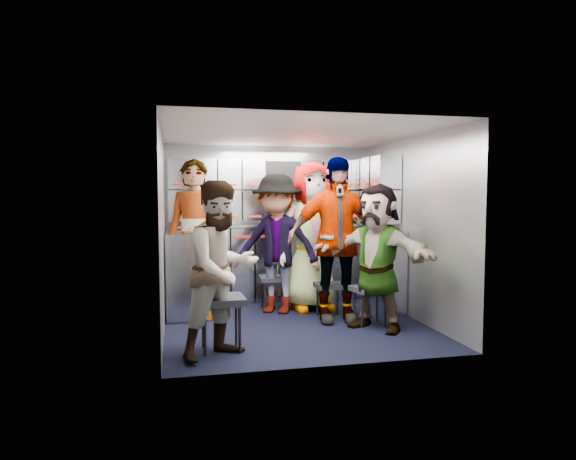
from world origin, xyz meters
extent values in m
plane|color=black|center=(0.00, 0.00, 0.00)|extent=(3.00, 3.00, 0.00)
cube|color=gray|center=(0.00, 1.50, 1.05)|extent=(2.80, 0.04, 2.10)
cube|color=gray|center=(-1.40, 0.00, 1.05)|extent=(0.04, 3.00, 2.10)
cube|color=gray|center=(1.40, 0.00, 1.05)|extent=(0.04, 3.00, 2.10)
cube|color=silver|center=(0.00, 0.00, 2.10)|extent=(2.80, 3.00, 0.02)
cube|color=#A1A6B1|center=(0.00, 1.29, 0.49)|extent=(2.68, 0.38, 0.99)
cube|color=#A1A6B1|center=(-1.19, 0.56, 0.49)|extent=(0.38, 0.76, 0.99)
cube|color=#AEB1B6|center=(0.00, 1.29, 1.01)|extent=(2.68, 0.42, 0.03)
cube|color=#A1A6B1|center=(0.00, 1.35, 1.49)|extent=(2.68, 0.28, 0.82)
cube|color=#A1A6B1|center=(1.25, 0.70, 1.49)|extent=(0.28, 1.00, 0.82)
cube|color=#A1A6B1|center=(1.25, 0.60, 0.50)|extent=(0.28, 1.20, 1.00)
cube|color=#B01D0F|center=(0.00, 1.09, 0.88)|extent=(2.60, 0.02, 0.03)
cube|color=black|center=(-0.88, -0.86, 0.47)|extent=(0.43, 0.41, 0.07)
cylinder|color=black|center=(-1.03, -1.00, 0.22)|extent=(0.03, 0.03, 0.44)
cylinder|color=black|center=(-0.72, -1.00, 0.22)|extent=(0.03, 0.03, 0.44)
cylinder|color=black|center=(-1.03, -0.73, 0.22)|extent=(0.03, 0.03, 0.44)
cylinder|color=black|center=(-0.72, -0.73, 0.22)|extent=(0.03, 0.03, 0.44)
cube|color=black|center=(-0.08, 0.70, 0.39)|extent=(0.36, 0.35, 0.06)
cylinder|color=black|center=(-0.21, 0.59, 0.18)|extent=(0.02, 0.02, 0.37)
cylinder|color=black|center=(0.05, 0.59, 0.18)|extent=(0.02, 0.02, 0.37)
cylinder|color=black|center=(-0.21, 0.81, 0.18)|extent=(0.02, 0.02, 0.37)
cylinder|color=black|center=(0.05, 0.81, 0.18)|extent=(0.02, 0.02, 0.37)
cube|color=black|center=(0.38, 0.77, 0.38)|extent=(0.42, 0.41, 0.05)
cylinder|color=black|center=(0.25, 0.66, 0.18)|extent=(0.02, 0.02, 0.37)
cylinder|color=black|center=(0.51, 0.66, 0.18)|extent=(0.02, 0.02, 0.37)
cylinder|color=black|center=(0.25, 0.88, 0.18)|extent=(0.02, 0.02, 0.37)
cylinder|color=black|center=(0.51, 0.88, 0.18)|extent=(0.02, 0.02, 0.37)
cube|color=black|center=(0.48, 0.13, 0.37)|extent=(0.34, 0.32, 0.05)
cylinder|color=black|center=(0.36, 0.03, 0.18)|extent=(0.02, 0.02, 0.35)
cylinder|color=black|center=(0.61, 0.03, 0.18)|extent=(0.02, 0.02, 0.35)
cylinder|color=black|center=(0.36, 0.24, 0.18)|extent=(0.02, 0.02, 0.35)
cylinder|color=black|center=(0.61, 0.24, 0.18)|extent=(0.02, 0.02, 0.35)
cube|color=black|center=(0.80, -0.30, 0.40)|extent=(0.42, 0.40, 0.06)
cylinder|color=black|center=(0.67, -0.41, 0.19)|extent=(0.02, 0.02, 0.38)
cylinder|color=black|center=(0.93, -0.41, 0.19)|extent=(0.02, 0.02, 0.38)
cylinder|color=black|center=(0.67, -0.18, 0.19)|extent=(0.02, 0.02, 0.38)
cylinder|color=black|center=(0.93, -0.18, 0.19)|extent=(0.02, 0.02, 0.38)
imported|color=black|center=(-1.05, 0.41, 0.92)|extent=(0.78, 0.63, 1.84)
imported|color=black|center=(-0.88, -1.04, 0.78)|extent=(0.95, 0.90, 1.56)
imported|color=black|center=(-0.08, 0.52, 0.84)|extent=(1.25, 1.07, 1.68)
imported|color=black|center=(0.38, 0.59, 0.92)|extent=(0.95, 0.67, 1.83)
imported|color=black|center=(0.48, -0.05, 0.93)|extent=(1.12, 0.54, 1.85)
imported|color=black|center=(0.80, -0.48, 0.78)|extent=(1.25, 1.41, 1.55)
cylinder|color=white|center=(-0.53, 1.24, 1.16)|extent=(0.06, 0.06, 0.26)
cylinder|color=white|center=(-0.15, 1.24, 1.17)|extent=(0.06, 0.06, 0.27)
cylinder|color=white|center=(0.97, 1.24, 1.16)|extent=(0.06, 0.06, 0.26)
cylinder|color=beige|center=(-1.15, 1.23, 1.08)|extent=(0.09, 0.09, 0.09)
cylinder|color=beige|center=(1.25, 1.23, 1.08)|extent=(0.08, 0.08, 0.09)
camera|label=1|loc=(-1.29, -5.52, 1.44)|focal=32.00mm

